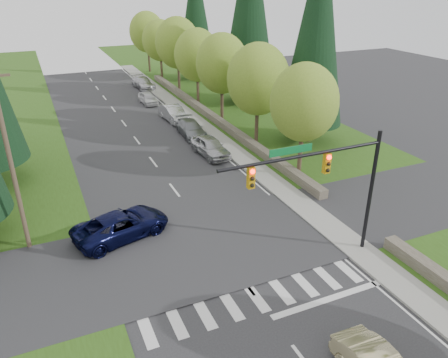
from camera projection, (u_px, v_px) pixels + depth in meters
ground at (294, 347)px, 17.62m from camera, size 120.00×120.00×0.00m
grass_east at (298, 143)px, 38.93m from camera, size 14.00×110.00×0.06m
cross_street at (216, 245)px, 24.24m from camera, size 120.00×8.00×0.10m
sidewalk_east at (226, 145)px, 38.33m from camera, size 1.80×80.00×0.13m
curb_east at (218, 146)px, 38.02m from camera, size 0.20×80.00×0.13m
stone_wall_north at (210, 115)px, 45.45m from camera, size 0.70×40.00×0.70m
traffic_signal at (328, 175)px, 20.83m from camera, size 8.70×0.37×6.80m
utility_pole at (10, 161)px, 21.89m from camera, size 1.60×0.24×10.00m
decid_tree_0 at (304, 103)px, 30.20m from camera, size 4.80×4.80×8.37m
decid_tree_1 at (258, 79)px, 35.94m from camera, size 5.20×5.20×8.80m
decid_tree_2 at (222, 64)px, 41.61m from camera, size 5.00×5.00×8.82m
decid_tree_3 at (197, 55)px, 47.55m from camera, size 5.00×5.00×8.55m
decid_tree_4 at (177, 43)px, 53.21m from camera, size 5.40×5.40×9.18m
decid_tree_5 at (160, 40)px, 59.15m from camera, size 4.80×4.80×8.30m
decid_tree_6 at (147, 32)px, 64.84m from camera, size 5.20×5.20×8.86m
conifer_e_a at (317, 27)px, 35.14m from camera, size 5.44×5.44×17.80m
conifer_e_b at (250, 4)px, 46.67m from camera, size 6.12×6.12×19.80m
conifer_e_c at (196, 10)px, 58.52m from camera, size 5.10×5.10×16.80m
suv_navy at (121, 225)px, 24.73m from camera, size 5.98×3.94×1.53m
parked_car_a at (210, 146)px, 35.94m from camera, size 2.27×4.79×1.58m
parked_car_b at (191, 129)px, 40.42m from camera, size 2.14×4.85×1.39m
parked_car_c at (174, 113)px, 44.52m from camera, size 2.04×4.89×1.57m
parked_car_d at (148, 98)px, 50.47m from camera, size 1.74×3.95×1.32m
parked_car_e at (143, 83)px, 57.32m from camera, size 2.48×5.11×1.43m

